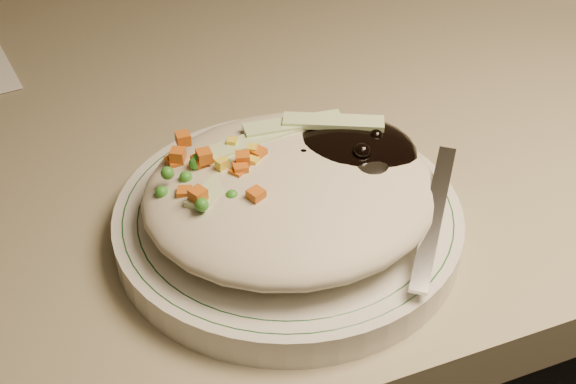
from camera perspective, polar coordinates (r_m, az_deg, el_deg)
name	(u,v)px	position (r m, az deg, el deg)	size (l,w,h in m)	color
desk	(267,238)	(0.84, -1.51, -3.26)	(1.40, 0.70, 0.74)	gray
plate	(288,222)	(0.54, 0.00, -2.18)	(0.23, 0.23, 0.02)	silver
plate_rim	(288,211)	(0.53, 0.00, -1.36)	(0.22, 0.22, 0.00)	#144723
meal	(295,184)	(0.52, 0.47, 0.55)	(0.21, 0.19, 0.05)	beige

